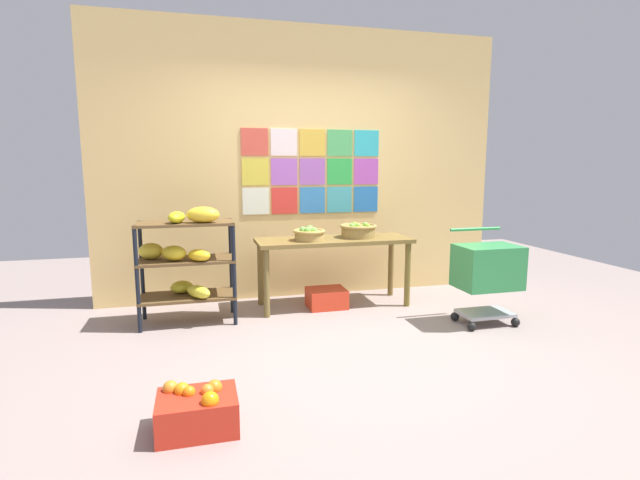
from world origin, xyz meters
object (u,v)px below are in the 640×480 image
object	(u,v)px
produce_crate_under_table	(326,298)
orange_crate_foreground	(197,410)
fruit_basket_back_left	(309,234)
display_table	(334,248)
fruit_basket_left	(358,230)
shopping_cart	(487,270)
banana_shelf_unit	(185,256)

from	to	relation	value
produce_crate_under_table	orange_crate_foreground	xyz separation A→B (m)	(-1.29, -2.03, 0.02)
fruit_basket_back_left	orange_crate_foreground	xyz separation A→B (m)	(-1.11, -2.01, -0.66)
display_table	orange_crate_foreground	xyz separation A→B (m)	(-1.38, -2.08, -0.50)
display_table	produce_crate_under_table	xyz separation A→B (m)	(-0.09, -0.04, -0.51)
produce_crate_under_table	fruit_basket_left	bearing A→B (deg)	9.76
produce_crate_under_table	shopping_cart	distance (m)	1.59
banana_shelf_unit	fruit_basket_back_left	world-z (taller)	banana_shelf_unit
display_table	fruit_basket_back_left	world-z (taller)	fruit_basket_back_left
shopping_cart	orange_crate_foreground	bearing A→B (deg)	-147.78
display_table	produce_crate_under_table	bearing A→B (deg)	-153.42
fruit_basket_left	shopping_cart	xyz separation A→B (m)	(0.92, -0.93, -0.27)
banana_shelf_unit	produce_crate_under_table	size ratio (longest dim) A/B	2.79
shopping_cart	banana_shelf_unit	bearing A→B (deg)	172.73
display_table	shopping_cart	size ratio (longest dim) A/B	1.82
fruit_basket_left	banana_shelf_unit	bearing A→B (deg)	-172.97
banana_shelf_unit	display_table	world-z (taller)	banana_shelf_unit
banana_shelf_unit	display_table	distance (m)	1.48
banana_shelf_unit	fruit_basket_left	distance (m)	1.75
banana_shelf_unit	produce_crate_under_table	bearing A→B (deg)	6.32
fruit_basket_left	produce_crate_under_table	size ratio (longest dim) A/B	0.98
orange_crate_foreground	shopping_cart	distance (m)	2.85
fruit_basket_back_left	produce_crate_under_table	distance (m)	0.70
orange_crate_foreground	shopping_cart	size ratio (longest dim) A/B	0.50
display_table	fruit_basket_back_left	size ratio (longest dim) A/B	4.94
fruit_basket_left	shopping_cart	distance (m)	1.33
display_table	fruit_basket_left	size ratio (longest dim) A/B	4.14
display_table	shopping_cart	world-z (taller)	shopping_cart
display_table	fruit_basket_left	world-z (taller)	fruit_basket_left
banana_shelf_unit	fruit_basket_left	bearing A→B (deg)	7.03
fruit_basket_back_left	orange_crate_foreground	size ratio (longest dim) A/B	0.74
shopping_cart	display_table	bearing A→B (deg)	150.32
fruit_basket_back_left	shopping_cart	size ratio (longest dim) A/B	0.37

